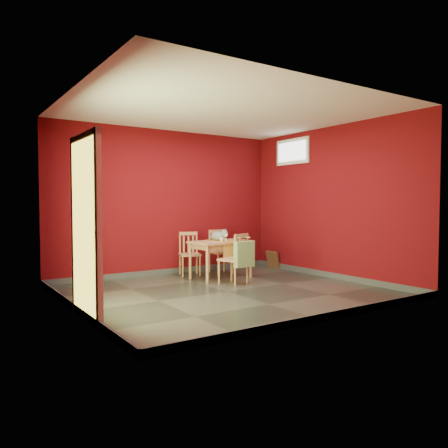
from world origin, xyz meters
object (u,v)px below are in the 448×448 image
tote_bag (244,254)px  picture_frame (273,259)px  chair_far_left (190,253)px  chair_near (235,258)px  cat (218,234)px  dining_table (221,246)px  chair_far_right (220,251)px

tote_bag → picture_frame: (1.66, 1.26, -0.34)m
chair_far_left → chair_near: (0.18, -1.22, 0.02)m
cat → picture_frame: 1.80m
dining_table → picture_frame: bearing=16.6°
dining_table → tote_bag: tote_bag is taller
chair_far_right → cat: (-0.38, -0.53, 0.36)m
chair_far_left → cat: cat is taller
dining_table → cat: 0.20m
chair_far_right → tote_bag: bearing=-107.1°
chair_far_left → tote_bag: 1.44m
chair_far_right → cat: bearing=-126.0°
dining_table → cat: cat is taller
dining_table → chair_near: (-0.09, -0.57, -0.16)m
chair_far_left → chair_near: size_ratio=0.96×
chair_near → picture_frame: size_ratio=2.42×
cat → dining_table: bearing=-41.5°
picture_frame → chair_far_left: bearing=175.1°
chair_near → cat: (0.07, 0.61, 0.35)m
chair_near → picture_frame: 2.02m
dining_table → chair_far_right: size_ratio=1.35×
chair_near → tote_bag: size_ratio=1.73×
chair_far_right → picture_frame: bearing=-4.1°
dining_table → tote_bag: 0.78m
chair_far_left → picture_frame: bearing=-4.9°
tote_bag → picture_frame: bearing=37.1°
tote_bag → chair_far_left: bearing=98.9°
dining_table → chair_far_left: (-0.28, 0.64, -0.18)m
cat → chair_near: bearing=-78.3°
chair_far_right → tote_bag: size_ratio=1.70×
chair_near → chair_far_right: bearing=68.4°
chair_near → tote_bag: 0.22m
chair_far_left → chair_near: 1.23m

